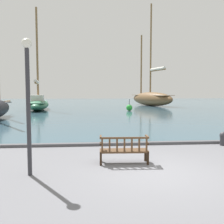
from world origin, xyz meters
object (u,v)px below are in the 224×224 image
at_px(sailboat_mid_port, 151,97).
at_px(channel_buoy, 129,108).
at_px(mooring_bollard, 223,138).
at_px(lamp_post, 28,92).
at_px(sailboat_far_port, 38,103).
at_px(park_bench, 124,149).

xyz_separation_m(sailboat_mid_port, channel_buoy, (-5.52, -11.23, -1.02)).
bearing_deg(mooring_bollard, channel_buoy, 93.02).
bearing_deg(lamp_post, sailboat_mid_port, 70.62).
distance_m(mooring_bollard, lamp_post, 8.56).
xyz_separation_m(sailboat_mid_port, sailboat_far_port, (-17.04, -8.53, -0.48)).
distance_m(sailboat_mid_port, mooring_bollard, 31.42).
xyz_separation_m(park_bench, sailboat_mid_port, (9.27, 33.49, 1.02)).
height_order(sailboat_mid_port, sailboat_far_port, sailboat_mid_port).
bearing_deg(channel_buoy, sailboat_far_port, 166.83).
relative_size(sailboat_mid_port, lamp_post, 4.41).
height_order(lamp_post, channel_buoy, lamp_post).
distance_m(park_bench, sailboat_far_port, 26.14).
xyz_separation_m(park_bench, lamp_post, (-2.83, -0.92, 1.88)).
relative_size(sailboat_far_port, channel_buoy, 8.94).
height_order(sailboat_far_port, channel_buoy, sailboat_far_port).
relative_size(sailboat_far_port, mooring_bollard, 21.42).
bearing_deg(sailboat_mid_port, sailboat_far_port, -153.40).
distance_m(park_bench, channel_buoy, 22.57).
relative_size(mooring_bollard, channel_buoy, 0.42).
relative_size(park_bench, sailboat_far_port, 0.12).
bearing_deg(park_bench, sailboat_mid_port, 74.52).
bearing_deg(mooring_bollard, sailboat_mid_port, 81.80).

